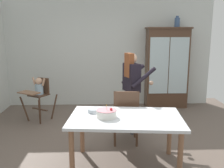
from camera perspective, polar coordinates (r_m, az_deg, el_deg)
name	(u,v)px	position (r m, az deg, el deg)	size (l,w,h in m)	color
ground_plane	(112,148)	(4.30, 0.09, -14.46)	(6.24, 6.24, 0.00)	#66564C
wall_back	(108,54)	(6.51, -0.82, 6.92)	(5.32, 0.06, 2.70)	silver
china_cabinet	(167,68)	(6.49, 12.37, 3.67)	(1.09, 0.48, 2.02)	#4C3323
ceramic_vase	(177,22)	(6.49, 14.68, 13.52)	(0.13, 0.13, 0.27)	#3D567F
high_chair_with_toddler	(39,91)	(5.59, -16.41, -1.59)	(0.79, 0.84, 0.95)	#4C3323
adult_person	(132,83)	(4.64, 4.57, 0.17)	(0.63, 0.62, 1.53)	#47474C
dining_table	(126,123)	(3.55, 3.13, -8.84)	(1.65, 1.09, 0.74)	silver
birthday_cake	(107,113)	(3.48, -1.25, -6.76)	(0.28, 0.28, 0.19)	white
serving_bowl	(94,111)	(3.70, -4.18, -6.08)	(0.18, 0.18, 0.06)	#B2BCC6
dining_chair_far_side	(126,113)	(4.23, 3.20, -6.74)	(0.46, 0.46, 0.96)	#4C3323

